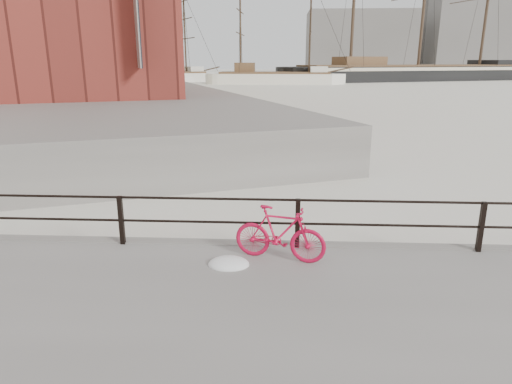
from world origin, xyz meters
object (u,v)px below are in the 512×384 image
(schooner_left, at_px, (159,82))
(workboat_far, at_px, (51,94))
(schooner_mid, at_px, (275,84))
(bicycle, at_px, (280,233))
(barque_black, at_px, (417,81))
(workboat_near, at_px, (24,110))

(schooner_left, height_order, workboat_far, schooner_left)
(schooner_mid, bearing_deg, bicycle, -87.11)
(schooner_mid, relative_size, workboat_far, 2.10)
(schooner_left, bearing_deg, workboat_far, -127.96)
(barque_black, height_order, workboat_far, barque_black)
(bicycle, bearing_deg, workboat_near, 140.89)
(barque_black, height_order, schooner_mid, barque_black)
(schooner_mid, distance_m, workboat_near, 47.45)
(schooner_mid, xyz_separation_m, workboat_far, (-26.08, -26.28, 0.00))
(schooner_left, bearing_deg, workboat_near, -117.93)
(barque_black, relative_size, schooner_left, 2.85)
(bicycle, height_order, schooner_left, schooner_left)
(schooner_mid, height_order, workboat_far, schooner_mid)
(barque_black, bearing_deg, bicycle, -128.69)
(workboat_far, bearing_deg, barque_black, -8.58)
(schooner_left, bearing_deg, bicycle, -103.41)
(bicycle, height_order, workboat_near, workboat_near)
(barque_black, bearing_deg, schooner_mid, -173.80)
(barque_black, distance_m, workboat_near, 75.05)
(barque_black, height_order, workboat_near, barque_black)
(schooner_left, relative_size, workboat_near, 2.02)
(workboat_near, bearing_deg, bicycle, -92.16)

